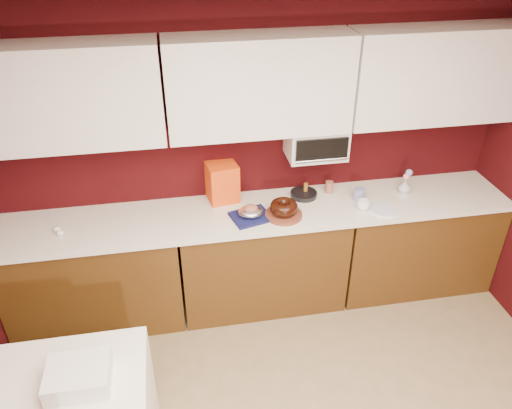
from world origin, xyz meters
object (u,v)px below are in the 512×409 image
Objects in this scene: pandoro_box at (222,182)px; toaster_oven at (316,141)px; blue_jar at (359,194)px; newspaper_stack at (78,376)px; coffee_mug at (363,204)px; foil_ham_nest at (251,212)px; flower_vase at (405,186)px; bundt_cake at (284,207)px.

toaster_oven is at bearing -14.06° from pandoro_box.
newspaper_stack is at bearing -147.03° from blue_jar.
blue_jar reaches higher than coffee_mug.
foil_ham_nest is 1.32m from flower_vase.
coffee_mug reaches higher than foil_ham_nest.
flower_vase is 0.36× the size of newspaper_stack.
toaster_oven is 3.72× the size of flower_vase.
pandoro_box is at bearing 169.31° from blue_jar.
pandoro_box is 3.02× the size of blue_jar.
toaster_oven is 4.33× the size of blue_jar.
flower_vase is at bearing -15.77° from pandoro_box.
pandoro_box reaches higher than flower_vase.
blue_jar is (0.90, 0.11, -0.00)m from foil_ham_nest.
bundt_cake is at bearing -137.79° from toaster_oven.
flower_vase reaches higher than newspaper_stack.
pandoro_box reaches higher than newspaper_stack.
blue_jar reaches higher than newspaper_stack.
coffee_mug reaches higher than newspaper_stack.
bundt_cake is 0.65× the size of newspaper_stack.
bundt_cake is 0.66m from blue_jar.
toaster_oven reaches higher than blue_jar.
coffee_mug is 0.47m from flower_vase.
flower_vase is at bearing 9.54° from bundt_cake.
newspaper_stack is (-1.39, -1.19, -0.17)m from bundt_cake.
newspaper_stack is (-2.02, -1.18, -0.14)m from coffee_mug.
flower_vase is (1.48, -0.15, -0.10)m from pandoro_box.
blue_jar is (1.07, -0.20, -0.10)m from pandoro_box.
pandoro_box is at bearing 174.10° from flower_vase.
toaster_oven is at bearing 172.45° from flower_vase.
coffee_mug is at bearing -155.52° from flower_vase.
toaster_oven is 0.80m from pandoro_box.
toaster_oven is at bearing 42.21° from bundt_cake.
foil_ham_nest is 1.67m from newspaper_stack.
toaster_oven reaches higher than bundt_cake.
blue_jar is at bearing -173.12° from flower_vase.
bundt_cake is at bearing -4.77° from foil_ham_nest.
pandoro_box is 1.12m from coffee_mug.
toaster_oven is 0.74m from foil_ham_nest.
bundt_cake is 0.68× the size of pandoro_box.
foil_ham_nest is at bearing -155.24° from toaster_oven.
bundt_cake is 0.63m from coffee_mug.
blue_jar is at bearing -23.55° from toaster_oven.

